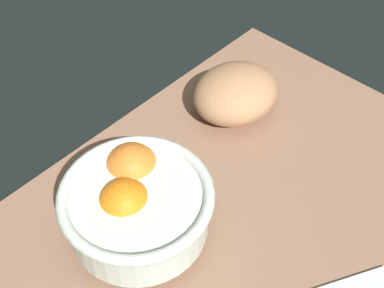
{
  "coord_description": "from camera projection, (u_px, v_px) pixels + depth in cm",
  "views": [
    {
      "loc": [
        35.2,
        21.24,
        62.5
      ],
      "look_at": [
        -3.13,
        -14.5,
        5.0
      ],
      "focal_mm": 48.13,
      "sensor_mm": 36.0,
      "label": 1
    }
  ],
  "objects": [
    {
      "name": "bread_loaf",
      "position": [
        235.0,
        93.0,
        0.87
      ],
      "size": [
        17.15,
        15.31,
        8.46
      ],
      "primitive_type": "ellipsoid",
      "rotation": [
        0.0,
        0.0,
        2.98
      ],
      "color": "#AE7B53",
      "rests_on": "ground"
    },
    {
      "name": "fruit_bowl",
      "position": [
        136.0,
        204.0,
        0.69
      ],
      "size": [
        20.75,
        20.75,
        10.73
      ],
      "color": "silver",
      "rests_on": "ground"
    },
    {
      "name": "ground_plane",
      "position": [
        250.0,
        236.0,
        0.74
      ],
      "size": [
        77.83,
        61.22,
        3.0
      ],
      "primitive_type": "cube",
      "color": "#8B634B"
    }
  ]
}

